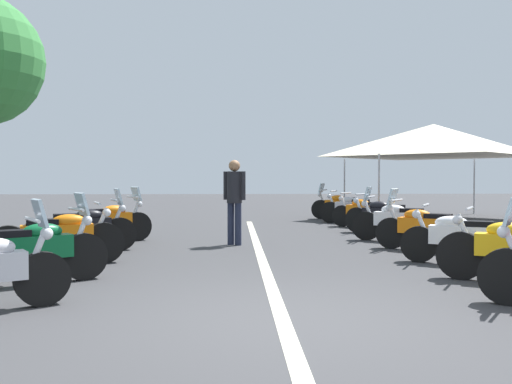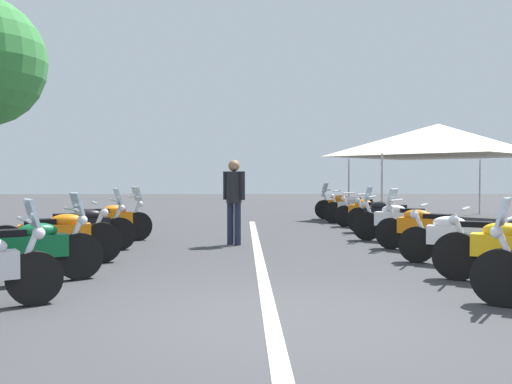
% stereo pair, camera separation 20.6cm
% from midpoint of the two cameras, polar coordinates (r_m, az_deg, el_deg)
% --- Properties ---
extents(ground_plane, '(80.00, 80.00, 0.00)m').
position_cam_midpoint_polar(ground_plane, '(5.64, 1.70, -13.14)').
color(ground_plane, '#38383A').
extents(lane_centre_stripe, '(15.80, 0.16, 0.01)m').
position_cam_midpoint_polar(lane_centre_stripe, '(9.78, -0.03, -6.82)').
color(lane_centre_stripe, beige).
rests_on(lane_centre_stripe, ground_plane).
extents(motorcycle_left_row_1, '(1.26, 1.85, 1.22)m').
position_cam_midpoint_polar(motorcycle_left_row_1, '(7.94, -22.84, -5.51)').
color(motorcycle_left_row_1, black).
rests_on(motorcycle_left_row_1, ground_plane).
extents(motorcycle_left_row_2, '(0.96, 2.04, 1.02)m').
position_cam_midpoint_polar(motorcycle_left_row_2, '(9.51, -20.21, -4.34)').
color(motorcycle_left_row_2, black).
rests_on(motorcycle_left_row_2, ground_plane).
extents(motorcycle_left_row_3, '(1.03, 2.02, 1.21)m').
position_cam_midpoint_polar(motorcycle_left_row_3, '(11.01, -18.01, -3.52)').
color(motorcycle_left_row_3, black).
rests_on(motorcycle_left_row_3, ground_plane).
extents(motorcycle_left_row_4, '(1.26, 1.81, 1.21)m').
position_cam_midpoint_polar(motorcycle_left_row_4, '(12.43, -15.48, -2.92)').
color(motorcycle_left_row_4, black).
rests_on(motorcycle_left_row_4, ground_plane).
extents(motorcycle_right_row_2, '(1.08, 1.82, 0.98)m').
position_cam_midpoint_polar(motorcycle_right_row_2, '(9.59, 19.79, -4.42)').
color(motorcycle_right_row_2, black).
rests_on(motorcycle_right_row_2, ground_plane).
extents(motorcycle_right_row_3, '(1.29, 1.70, 1.20)m').
position_cam_midpoint_polar(motorcycle_right_row_3, '(11.12, 16.44, -3.50)').
color(motorcycle_right_row_3, black).
rests_on(motorcycle_right_row_3, ground_plane).
extents(motorcycle_right_row_4, '(1.15, 2.01, 1.21)m').
position_cam_midpoint_polar(motorcycle_right_row_4, '(12.55, 14.11, -2.86)').
color(motorcycle_right_row_4, black).
rests_on(motorcycle_right_row_4, ground_plane).
extents(motorcycle_right_row_5, '(1.46, 1.78, 1.00)m').
position_cam_midpoint_polar(motorcycle_right_row_5, '(14.11, 12.68, -2.40)').
color(motorcycle_right_row_5, black).
rests_on(motorcycle_right_row_5, ground_plane).
extents(motorcycle_right_row_6, '(1.45, 1.71, 0.99)m').
position_cam_midpoint_polar(motorcycle_right_row_6, '(15.72, 10.84, -2.03)').
color(motorcycle_right_row_6, black).
rests_on(motorcycle_right_row_6, ground_plane).
extents(motorcycle_right_row_7, '(1.12, 1.95, 1.01)m').
position_cam_midpoint_polar(motorcycle_right_row_7, '(17.08, 9.60, -1.69)').
color(motorcycle_right_row_7, black).
rests_on(motorcycle_right_row_7, ground_plane).
extents(motorcycle_right_row_8, '(1.17, 1.98, 1.21)m').
position_cam_midpoint_polar(motorcycle_right_row_8, '(18.67, 8.48, -1.38)').
color(motorcycle_right_row_8, black).
rests_on(motorcycle_right_row_8, ground_plane).
extents(bystander_1, '(0.32, 0.46, 1.78)m').
position_cam_midpoint_polar(bystander_1, '(11.60, -2.74, -0.30)').
color(bystander_1, '#1E2338').
rests_on(bystander_1, ground_plane).
extents(event_tent, '(5.59, 5.59, 3.20)m').
position_cam_midpoint_polar(event_tent, '(19.64, 17.49, 5.07)').
color(event_tent, beige).
rests_on(event_tent, ground_plane).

